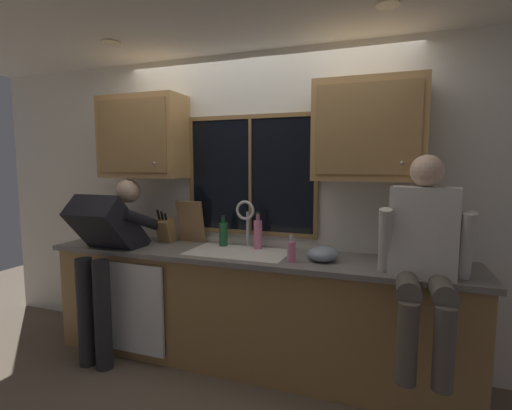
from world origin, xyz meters
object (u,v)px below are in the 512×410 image
object	(u,v)px
soap_dispenser	(291,251)
knife_block	(166,230)
person_sitting_on_counter	(425,250)
bottle_tall_clear	(223,234)
person_standing	(107,248)
cutting_board	(191,222)
mixing_bowl	(323,254)
bottle_green_glass	(258,234)

from	to	relation	value
soap_dispenser	knife_block	bearing A→B (deg)	167.46
person_sitting_on_counter	bottle_tall_clear	bearing A→B (deg)	164.19
knife_block	soap_dispenser	size ratio (longest dim) A/B	1.61
knife_block	person_standing	bearing A→B (deg)	-124.48
cutting_board	person_standing	bearing A→B (deg)	-135.65
person_sitting_on_counter	knife_block	size ratio (longest dim) A/B	3.92
person_standing	mixing_bowl	size ratio (longest dim) A/B	6.61
person_standing	bottle_green_glass	xyz separation A→B (m)	(1.16, 0.44, 0.11)
mixing_bowl	bottle_green_glass	world-z (taller)	bottle_green_glass
mixing_bowl	person_sitting_on_counter	bearing A→B (deg)	-19.54
cutting_board	mixing_bowl	world-z (taller)	cutting_board
cutting_board	soap_dispenser	size ratio (longest dim) A/B	1.93
cutting_board	soap_dispenser	distance (m)	1.08
person_standing	soap_dispenser	distance (m)	1.53
person_sitting_on_counter	mixing_bowl	xyz separation A→B (m)	(-0.66, 0.23, -0.13)
bottle_tall_clear	bottle_green_glass	bearing A→B (deg)	-0.91
knife_block	bottle_green_glass	size ratio (longest dim) A/B	1.04
knife_block	bottle_green_glass	distance (m)	0.87
knife_block	bottle_tall_clear	world-z (taller)	knife_block
person_standing	mixing_bowl	distance (m)	1.75
person_sitting_on_counter	mixing_bowl	distance (m)	0.71
cutting_board	soap_dispenser	xyz separation A→B (m)	(1.02, -0.35, -0.11)
person_sitting_on_counter	bottle_tall_clear	world-z (taller)	person_sitting_on_counter
knife_block	bottle_green_glass	bearing A→B (deg)	1.63
knife_block	mixing_bowl	xyz separation A→B (m)	(1.45, -0.18, -0.06)
person_sitting_on_counter	mixing_bowl	bearing A→B (deg)	160.46
mixing_bowl	soap_dispenser	world-z (taller)	soap_dispenser
bottle_tall_clear	soap_dispenser	bearing A→B (deg)	-24.16
knife_block	soap_dispenser	distance (m)	1.27
knife_block	mixing_bowl	distance (m)	1.46
person_sitting_on_counter	soap_dispenser	size ratio (longest dim) A/B	6.33
bottle_green_glass	bottle_tall_clear	distance (m)	0.32
cutting_board	mixing_bowl	xyz separation A→B (m)	(1.23, -0.25, -0.14)
mixing_bowl	soap_dispenser	bearing A→B (deg)	-154.66
person_standing	knife_block	distance (m)	0.52
cutting_board	bottle_green_glass	xyz separation A→B (m)	(0.66, -0.05, -0.06)
cutting_board	bottle_green_glass	bearing A→B (deg)	-4.18
bottle_green_glass	bottle_tall_clear	size ratio (longest dim) A/B	1.17
knife_block	bottle_tall_clear	xyz separation A→B (m)	(0.56, 0.03, 0.00)
person_sitting_on_counter	bottle_tall_clear	size ratio (longest dim) A/B	4.76
person_standing	soap_dispenser	size ratio (longest dim) A/B	7.48
bottle_green_glass	person_standing	bearing A→B (deg)	-159.05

